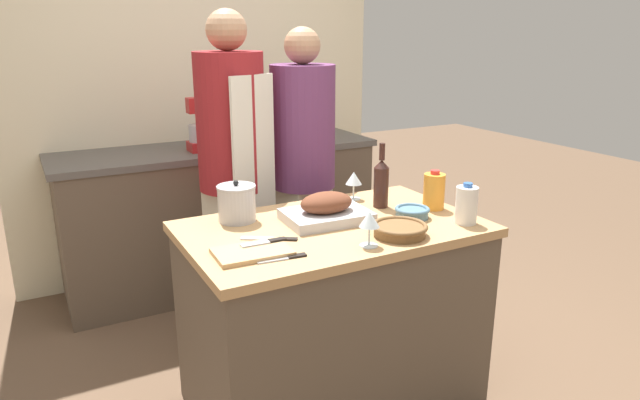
{
  "coord_description": "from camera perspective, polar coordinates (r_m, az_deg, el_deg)",
  "views": [
    {
      "loc": [
        -1.13,
        -2.0,
        1.67
      ],
      "look_at": [
        0.0,
        0.12,
        0.95
      ],
      "focal_mm": 32.0,
      "sensor_mm": 36.0,
      "label": 1
    }
  ],
  "objects": [
    {
      "name": "ground_plane",
      "position": [
        2.84,
        1.17,
        -19.24
      ],
      "size": [
        12.0,
        12.0,
        0.0
      ],
      "primitive_type": "plane",
      "color": "brown"
    },
    {
      "name": "kitchen_island",
      "position": [
        2.6,
        1.23,
        -11.49
      ],
      "size": [
        1.26,
        0.77,
        0.87
      ],
      "color": "brown",
      "rests_on": "ground_plane"
    },
    {
      "name": "back_counter",
      "position": [
        3.88,
        -9.81,
        -1.49
      ],
      "size": [
        2.07,
        0.6,
        0.94
      ],
      "color": "brown",
      "rests_on": "ground_plane"
    },
    {
      "name": "back_wall",
      "position": [
        4.04,
        -12.01,
        10.82
      ],
      "size": [
        2.57,
        0.1,
        2.55
      ],
      "color": "beige",
      "rests_on": "ground_plane"
    },
    {
      "name": "roasting_pan",
      "position": [
        2.46,
        0.54,
        -1.04
      ],
      "size": [
        0.37,
        0.28,
        0.13
      ],
      "color": "#BCBCC1",
      "rests_on": "kitchen_island"
    },
    {
      "name": "wicker_basket",
      "position": [
        2.32,
        7.98,
        -2.9
      ],
      "size": [
        0.23,
        0.23,
        0.05
      ],
      "color": "brown",
      "rests_on": "kitchen_island"
    },
    {
      "name": "cutting_board",
      "position": [
        2.13,
        -6.79,
        -5.19
      ],
      "size": [
        0.29,
        0.19,
        0.02
      ],
      "color": "tan",
      "rests_on": "kitchen_island"
    },
    {
      "name": "stock_pot",
      "position": [
        2.48,
        -8.32,
        -0.31
      ],
      "size": [
        0.17,
        0.17,
        0.18
      ],
      "color": "#B7B7BC",
      "rests_on": "kitchen_island"
    },
    {
      "name": "mixing_bowl",
      "position": [
        2.54,
        9.2,
        -1.2
      ],
      "size": [
        0.15,
        0.15,
        0.05
      ],
      "color": "slate",
      "rests_on": "kitchen_island"
    },
    {
      "name": "juice_jug",
      "position": [
        2.68,
        11.33,
        0.88
      ],
      "size": [
        0.1,
        0.1,
        0.18
      ],
      "color": "orange",
      "rests_on": "kitchen_island"
    },
    {
      "name": "milk_jug",
      "position": [
        2.51,
        14.43,
        -0.47
      ],
      "size": [
        0.09,
        0.09,
        0.18
      ],
      "color": "white",
      "rests_on": "kitchen_island"
    },
    {
      "name": "wine_bottle_green",
      "position": [
        2.66,
        6.14,
        1.79
      ],
      "size": [
        0.07,
        0.07,
        0.3
      ],
      "color": "#381E19",
      "rests_on": "kitchen_island"
    },
    {
      "name": "wine_glass_left",
      "position": [
        2.77,
        3.39,
        2.09
      ],
      "size": [
        0.08,
        0.08,
        0.14
      ],
      "color": "silver",
      "rests_on": "kitchen_island"
    },
    {
      "name": "wine_glass_right",
      "position": [
        2.17,
        4.92,
        -2.07
      ],
      "size": [
        0.08,
        0.08,
        0.14
      ],
      "color": "silver",
      "rests_on": "kitchen_island"
    },
    {
      "name": "knife_chef",
      "position": [
        2.27,
        -4.9,
        -3.89
      ],
      "size": [
        0.21,
        0.15,
        0.01
      ],
      "color": "#B7B7BC",
      "rests_on": "kitchen_island"
    },
    {
      "name": "knife_paring",
      "position": [
        2.19,
        -5.49,
        -4.21
      ],
      "size": [
        0.18,
        0.03,
        0.01
      ],
      "color": "#B7B7BC",
      "rests_on": "cutting_board"
    },
    {
      "name": "knife_bread",
      "position": [
        2.08,
        -3.68,
        -5.82
      ],
      "size": [
        0.19,
        0.05,
        0.01
      ],
      "color": "#B7B7BC",
      "rests_on": "kitchen_island"
    },
    {
      "name": "stand_mixer",
      "position": [
        3.62,
        -11.64,
        6.99
      ],
      "size": [
        0.18,
        0.14,
        0.33
      ],
      "color": "#B22323",
      "rests_on": "back_counter"
    },
    {
      "name": "condiment_bottle_tall",
      "position": [
        3.78,
        -5.28,
        7.14
      ],
      "size": [
        0.05,
        0.05,
        0.22
      ],
      "color": "#B28E2D",
      "rests_on": "back_counter"
    },
    {
      "name": "condiment_bottle_short",
      "position": [
        3.83,
        -0.6,
        7.17
      ],
      "size": [
        0.06,
        0.06,
        0.2
      ],
      "color": "maroon",
      "rests_on": "back_counter"
    },
    {
      "name": "person_cook_aproned",
      "position": [
        3.04,
        -8.69,
        3.51
      ],
      "size": [
        0.37,
        0.39,
        1.76
      ],
      "rotation": [
        0.0,
        0.0,
        0.37
      ],
      "color": "beige",
      "rests_on": "ground_plane"
    },
    {
      "name": "person_cook_guest",
      "position": [
        3.21,
        -1.69,
        3.45
      ],
      "size": [
        0.36,
        0.36,
        1.68
      ],
      "rotation": [
        0.0,
        0.0,
        0.35
      ],
      "color": "beige",
      "rests_on": "ground_plane"
    }
  ]
}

